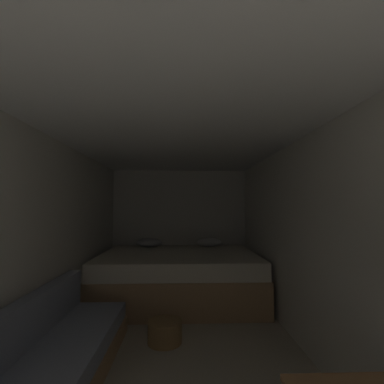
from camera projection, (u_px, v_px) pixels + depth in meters
name	position (u px, v px, depth m)	size (l,w,h in m)	color
ground_plane	(176.00, 372.00, 2.32)	(7.44, 7.44, 0.00)	#B2A893
wall_back	(180.00, 226.00, 5.12)	(2.58, 0.05, 2.10)	silver
wall_left	(29.00, 249.00, 2.34)	(0.05, 5.44, 2.10)	silver
wall_right	(318.00, 247.00, 2.43)	(0.05, 5.44, 2.10)	silver
ceiling_slab	(176.00, 127.00, 2.44)	(2.58, 5.44, 0.05)	white
bed	(179.00, 276.00, 4.16)	(2.36, 1.72, 0.86)	tan
wicker_basket	(165.00, 332.00, 2.83)	(0.36, 0.36, 0.22)	olive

